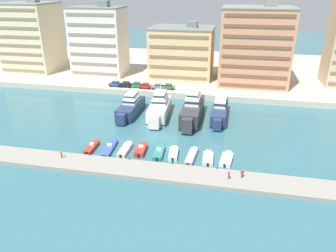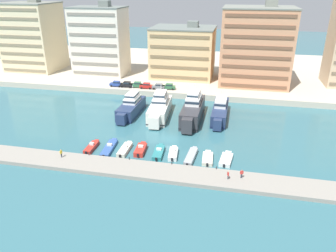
{
  "view_description": "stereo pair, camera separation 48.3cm",
  "coord_description": "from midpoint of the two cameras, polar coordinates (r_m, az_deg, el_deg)",
  "views": [
    {
      "loc": [
        13.47,
        -66.56,
        32.9
      ],
      "look_at": [
        -0.73,
        1.46,
        2.5
      ],
      "focal_mm": 35.0,
      "sensor_mm": 36.0,
      "label": 1
    },
    {
      "loc": [
        13.94,
        -66.46,
        32.9
      ],
      "look_at": [
        -0.73,
        1.46,
        2.5
      ],
      "focal_mm": 35.0,
      "sensor_mm": 36.0,
      "label": 2
    }
  ],
  "objects": [
    {
      "name": "apartment_block_center_left",
      "position": [
        112.86,
        15.19,
        13.23
      ],
      "size": [
        22.35,
        17.81,
        26.42
      ],
      "color": "tan",
      "rests_on": "quay_promenade"
    },
    {
      "name": "apartment_block_mid_left",
      "position": [
        119.17,
        2.8,
        12.76
      ],
      "size": [
        21.8,
        17.28,
        19.25
      ],
      "color": "#E0BC84",
      "rests_on": "quay_promenade"
    },
    {
      "name": "yacht_navy_far_left",
      "position": [
        89.32,
        -6.3,
        3.3
      ],
      "size": [
        4.45,
        16.53,
        7.46
      ],
      "color": "navy",
      "rests_on": "ground"
    },
    {
      "name": "car_red_center_left",
      "position": [
        105.8,
        -3.66,
        7.05
      ],
      "size": [
        4.2,
        2.14,
        1.8
      ],
      "color": "red",
      "rests_on": "quay_promenade"
    },
    {
      "name": "bollard_west",
      "position": [
        68.57,
        -13.44,
        -4.7
      ],
      "size": [
        0.2,
        0.2,
        0.61
      ],
      "color": "#2D2D33",
      "rests_on": "pier_dock"
    },
    {
      "name": "motorboat_white_far_right",
      "position": [
        67.18,
        10.31,
        -5.73
      ],
      "size": [
        2.71,
        6.32,
        0.84
      ],
      "color": "white",
      "rests_on": "ground"
    },
    {
      "name": "yacht_navy_center_left",
      "position": [
        87.52,
        9.21,
        2.63
      ],
      "size": [
        3.79,
        18.53,
        6.73
      ],
      "color": "navy",
      "rests_on": "ground"
    },
    {
      "name": "motorboat_blue_left",
      "position": [
        71.63,
        -10.0,
        -3.76
      ],
      "size": [
        2.48,
        8.57,
        1.21
      ],
      "color": "#33569E",
      "rests_on": "ground"
    },
    {
      "name": "bollard_east_mid",
      "position": [
        63.53,
        0.86,
        -6.4
      ],
      "size": [
        0.2,
        0.2,
        0.61
      ],
      "color": "#2D2D33",
      "rests_on": "pier_dock"
    },
    {
      "name": "car_black_left",
      "position": [
        107.86,
        -7.07,
        7.24
      ],
      "size": [
        4.12,
        1.96,
        1.8
      ],
      "color": "black",
      "rests_on": "quay_promenade"
    },
    {
      "name": "motorboat_cream_mid_left",
      "position": [
        70.39,
        -7.3,
        -4.04
      ],
      "size": [
        1.84,
        6.87,
        1.27
      ],
      "color": "beige",
      "rests_on": "ground"
    },
    {
      "name": "yacht_charcoal_mid_left",
      "position": [
        85.42,
        4.49,
        2.86
      ],
      "size": [
        4.7,
        20.06,
        9.01
      ],
      "color": "#333338",
      "rests_on": "ground"
    },
    {
      "name": "motorboat_grey_mid_right",
      "position": [
        67.13,
        4.24,
        -5.32
      ],
      "size": [
        2.02,
        7.79,
        0.97
      ],
      "color": "#9EA3A8",
      "rests_on": "ground"
    },
    {
      "name": "motorboat_cream_right",
      "position": [
        66.99,
        7.12,
        -5.59
      ],
      "size": [
        2.38,
        6.13,
        1.21
      ],
      "color": "beige",
      "rests_on": "ground"
    },
    {
      "name": "motorboat_white_center_right",
      "position": [
        68.05,
        1.12,
        -4.8
      ],
      "size": [
        2.26,
        5.91,
        1.47
      ],
      "color": "white",
      "rests_on": "ground"
    },
    {
      "name": "ground_plane",
      "position": [
        75.46,
        0.49,
        -2.22
      ],
      "size": [
        400.0,
        400.0,
        0.0
      ],
      "primitive_type": "plane",
      "color": "#336670"
    },
    {
      "name": "apartment_block_left",
      "position": [
        124.24,
        -11.63,
        14.28
      ],
      "size": [
        18.88,
        12.48,
        25.64
      ],
      "color": "silver",
      "rests_on": "quay_promenade"
    },
    {
      "name": "car_green_center_right",
      "position": [
        104.81,
        0.31,
        6.94
      ],
      "size": [
        4.16,
        2.05,
        1.8
      ],
      "color": "#2D6642",
      "rests_on": "quay_promenade"
    },
    {
      "name": "pedestrian_mid_deck",
      "position": [
        68.89,
        -17.93,
        -4.44
      ],
      "size": [
        0.33,
        0.67,
        1.76
      ],
      "color": "#4C515B",
      "rests_on": "pier_dock"
    },
    {
      "name": "car_grey_center",
      "position": [
        104.97,
        -1.5,
        6.95
      ],
      "size": [
        4.17,
        2.06,
        1.8
      ],
      "color": "slate",
      "rests_on": "quay_promenade"
    },
    {
      "name": "pier_dock",
      "position": [
        62.16,
        -2.41,
        -7.93
      ],
      "size": [
        120.0,
        6.06,
        0.78
      ],
      "primitive_type": "cube",
      "color": "gray",
      "rests_on": "ground"
    },
    {
      "name": "motorboat_red_center_left",
      "position": [
        69.73,
        -4.58,
        -4.1
      ],
      "size": [
        2.29,
        6.03,
        1.47
      ],
      "color": "red",
      "rests_on": "ground"
    },
    {
      "name": "yacht_ivory_left",
      "position": [
        87.41,
        -1.28,
        3.17
      ],
      "size": [
        5.93,
        18.68,
        8.24
      ],
      "color": "silver",
      "rests_on": "ground"
    },
    {
      "name": "bollard_west_mid",
      "position": [
        65.53,
        -6.57,
        -5.56
      ],
      "size": [
        0.2,
        0.2,
        0.61
      ],
      "color": "#2D2D33",
      "rests_on": "pier_dock"
    },
    {
      "name": "car_green_mid_left",
      "position": [
        107.14,
        -5.25,
        7.21
      ],
      "size": [
        4.22,
        2.17,
        1.8
      ],
      "color": "#2D6642",
      "rests_on": "quay_promenade"
    },
    {
      "name": "apartment_block_far_left",
      "position": [
        138.53,
        -22.35,
        14.18
      ],
      "size": [
        19.04,
        17.28,
        26.68
      ],
      "color": "beige",
      "rests_on": "quay_promenade"
    },
    {
      "name": "pedestrian_near_edge",
      "position": [
        59.67,
        10.65,
        -8.28
      ],
      "size": [
        0.34,
        0.62,
        1.66
      ],
      "color": "#4C515B",
      "rests_on": "pier_dock"
    },
    {
      "name": "car_blue_far_left",
      "position": [
        109.02,
        -8.88,
        7.31
      ],
      "size": [
        4.15,
        2.02,
        1.8
      ],
      "color": "#28428E",
      "rests_on": "quay_promenade"
    },
    {
      "name": "quay_promenade",
      "position": [
        134.34,
        6.07,
        9.72
      ],
      "size": [
        180.0,
        70.0,
        1.82
      ],
      "primitive_type": "cube",
      "color": "#BCB29E",
      "rests_on": "ground"
    },
    {
      "name": "motorboat_red_far_left",
      "position": [
        72.58,
        -12.97,
        -3.58
      ],
      "size": [
        1.69,
        6.25,
        1.4
      ],
      "color": "red",
      "rests_on": "ground"
    },
    {
      "name": "bollard_east",
      "position": [
        62.66,
        8.67,
        -7.16
      ],
      "size": [
        0.2,
        0.2,
        0.61
      ],
      "color": "#2D2D33",
      "rests_on": "pier_dock"
    },
    {
      "name": "motorboat_teal_center",
      "position": [
        68.7,
        -1.41,
        -4.58
      ],
      "size": [
        2.31,
        6.88,
        1.25
      ],
      "color": "teal",
      "rests_on": "ground"
    },
    {
      "name": "pedestrian_far_side",
      "position": [
        60.51,
        12.94,
        -7.99
      ],
      "size": [
        0.62,
        0.38,
        1.69
      ],
      "color": "#282D3D",
      "rests_on": "pier_dock"
    }
  ]
}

